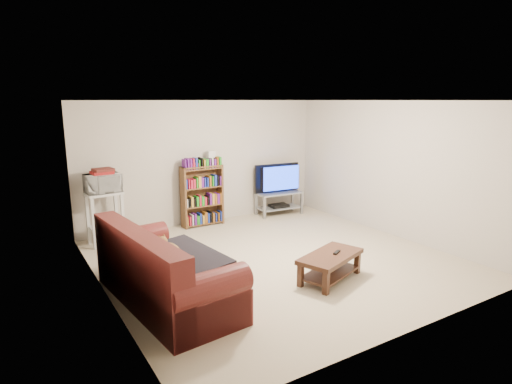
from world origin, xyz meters
TOP-DOWN VIEW (x-y plane):
  - floor at (0.00, 0.00)m, footprint 5.00×5.00m
  - ceiling at (0.00, 0.00)m, footprint 5.00×5.00m
  - wall_back at (0.00, 2.50)m, footprint 5.00×0.00m
  - wall_front at (0.00, -2.50)m, footprint 5.00×0.00m
  - wall_left at (-2.50, 0.00)m, footprint 0.00×5.00m
  - wall_right at (2.50, 0.00)m, footprint 0.00×5.00m
  - sofa at (-1.99, -0.47)m, footprint 1.18×2.30m
  - blanket at (-1.78, -0.60)m, footprint 1.05×1.25m
  - cat at (-1.81, -0.40)m, footprint 0.30×0.63m
  - coffee_table at (0.21, -1.02)m, footprint 1.11×0.81m
  - remote at (0.31, -1.03)m, footprint 0.17×0.12m
  - tv_stand at (1.56, 2.16)m, footprint 1.00×0.51m
  - television at (1.56, 2.16)m, footprint 1.05×0.22m
  - dvd_player at (1.56, 2.16)m, footprint 0.41×0.30m
  - bookshelf at (-0.18, 2.27)m, footprint 0.82×0.26m
  - shelf_clutter at (-0.08, 2.29)m, footprint 0.60×0.19m
  - microwave_stand at (-2.04, 2.11)m, footprint 0.60×0.46m
  - microwave at (-2.04, 2.11)m, footprint 0.59×0.42m
  - game_boxes at (-2.04, 2.11)m, footprint 0.35×0.31m

SIDE VIEW (x-z plane):
  - floor at x=0.00m, z-range 0.00..0.00m
  - dvd_player at x=1.56m, z-range 0.16..0.22m
  - coffee_table at x=0.21m, z-range 0.07..0.43m
  - tv_stand at x=1.56m, z-range 0.09..0.57m
  - sofa at x=-1.99m, z-range -0.14..0.80m
  - remote at x=0.31m, z-range 0.36..0.39m
  - blanket at x=-1.78m, z-range 0.46..0.65m
  - microwave_stand at x=-2.04m, z-range 0.13..1.03m
  - bookshelf at x=-0.18m, z-range 0.02..1.20m
  - cat at x=-1.81m, z-range 0.52..0.70m
  - television at x=1.56m, z-range 0.48..1.08m
  - microwave at x=-2.04m, z-range 0.90..1.21m
  - wall_back at x=0.00m, z-range -1.30..3.70m
  - wall_front at x=0.00m, z-range -1.30..3.70m
  - wall_left at x=-2.50m, z-range -1.30..3.70m
  - wall_right at x=2.50m, z-range -1.30..3.70m
  - game_boxes at x=-2.04m, z-range 1.21..1.26m
  - shelf_clutter at x=-0.08m, z-range 1.15..1.43m
  - ceiling at x=0.00m, z-range 2.40..2.40m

